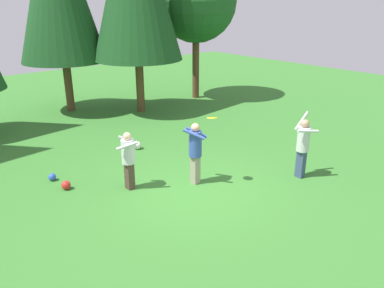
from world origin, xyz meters
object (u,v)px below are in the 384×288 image
Objects in this scene: person_bystander at (195,148)px; ball_white at (137,145)px; ball_red at (66,185)px; frisbee at (212,118)px; person_catcher at (128,156)px; person_thrower at (303,143)px; tree_far_right at (196,2)px; ball_blue at (52,177)px.

ball_white is at bearing 138.64° from person_bystander.
ball_red is at bearing -162.39° from person_bystander.
person_catcher is at bearing 145.15° from frisbee.
frisbee is 4.21m from ball_red.
person_thrower is at bearing -34.24° from ball_red.
tree_far_right is at bearing -83.44° from person_thrower.
tree_far_right is at bearing 100.67° from person_bystander.
frisbee reaches higher than ball_blue.
person_bystander is at bearing -93.73° from ball_white.
ball_white is at bearing -146.87° from tree_far_right.
frisbee is 1.42× the size of ball_white.
person_thrower is 6.95m from ball_blue.
ball_white is (-2.27, 4.79, -0.87)m from person_thrower.
frisbee is at bearing -36.71° from ball_red.
frisbee is at bearing 0.00° from person_bystander.
ball_white is 3.24m from ball_red.
person_bystander is (-2.47, 1.65, 0.01)m from person_thrower.
ball_blue is at bearing 135.90° from frisbee.
ball_blue is 0.03× the size of tree_far_right.
person_catcher is 0.92× the size of person_bystander.
ball_white is (-0.06, 3.49, -1.74)m from frisbee.
ball_red reaches higher than ball_blue.
person_thrower is 4.89× the size of frisbee.
ball_blue is at bearing 95.03° from ball_red.
tree_far_right reaches higher than ball_red.
ball_blue is at bearing 161.93° from person_catcher.
tree_far_right is (7.91, 6.30, 3.65)m from person_catcher.
frisbee is 1.59× the size of ball_red.
frisbee is at bearing -0.00° from person_thrower.
tree_far_right is (6.40, 7.19, 3.56)m from person_bystander.
ball_red is at bearing -84.97° from ball_blue.
person_thrower reaches higher than ball_white.
person_catcher is at bearing -141.48° from tree_far_right.
person_thrower is at bearing -64.66° from ball_white.
tree_far_right reaches higher than person_bystander.
tree_far_right reaches higher than frisbee.
frisbee reaches higher than ball_white.
ball_red is at bearing -150.36° from tree_far_right.
person_bystander is 0.26× the size of tree_far_right.
ball_red is (0.07, -0.75, 0.02)m from ball_blue.
person_thrower is 7.76× the size of ball_red.
person_thrower is 2.97m from person_bystander.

